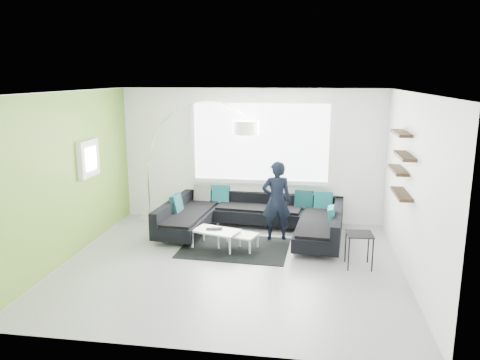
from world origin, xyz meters
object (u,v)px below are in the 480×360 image
Objects in this scene: person at (276,201)px; laptop at (214,230)px; sectional_sofa at (252,220)px; arc_lamp at (147,161)px; side_table at (359,250)px; coffee_table at (227,239)px.

person is 4.55× the size of laptop.
sectional_sofa reaches higher than laptop.
arc_lamp is 4.76m from side_table.
arc_lamp is 7.68× the size of laptop.
laptop is (1.74, -1.50, -0.93)m from arc_lamp.
sectional_sofa is at bearing 81.27° from coffee_table.
sectional_sofa is 3.46× the size of coffee_table.
side_table is at bearing -23.95° from laptop.
side_table is at bearing 129.40° from person.
sectional_sofa is 0.66m from person.
person is (-1.42, 1.11, 0.47)m from side_table.
coffee_table is at bearing -4.99° from laptop.
person is (0.47, -0.14, 0.44)m from sectional_sofa.
sectional_sofa is 10.68× the size of laptop.
laptop is at bearing -121.74° from sectional_sofa.
coffee_table is 0.29m from laptop.
arc_lamp is at bearing 160.27° from coffee_table.
arc_lamp is 1.69× the size of person.
person is (2.80, -0.85, -0.52)m from arc_lamp.
sectional_sofa reaches higher than coffee_table.
side_table is at bearing 4.28° from coffee_table.
person is (0.83, 0.61, 0.59)m from coffee_table.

